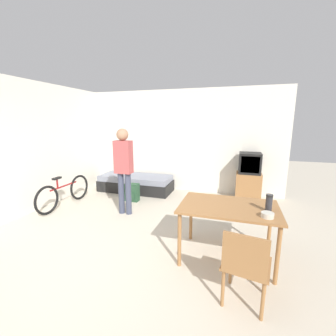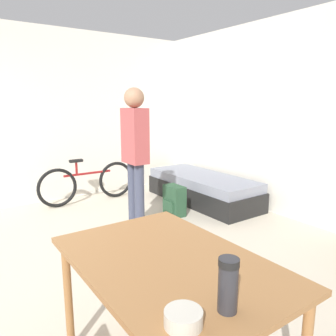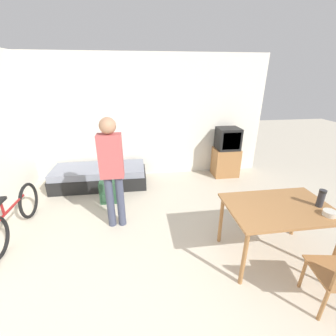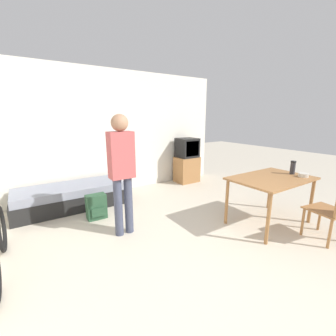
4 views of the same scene
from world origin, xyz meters
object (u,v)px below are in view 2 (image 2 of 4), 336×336
backpack (174,201)px  mate_bowl (183,318)px  person_standing (135,149)px  dining_table (169,275)px  bicycle (88,183)px  daybed (203,188)px  thermos_flask (228,282)px

backpack → mate_bowl: bearing=-35.4°
mate_bowl → person_standing: bearing=154.2°
dining_table → bicycle: bearing=165.3°
daybed → bicycle: size_ratio=1.26×
dining_table → backpack: dining_table is taller
bicycle → daybed: bearing=55.7°
daybed → bicycle: bearing=-124.3°
dining_table → backpack: (-2.29, 1.70, -0.48)m
bicycle → backpack: size_ratio=3.70×
dining_table → bicycle: 3.72m
person_standing → backpack: bearing=105.6°
dining_table → thermos_flask: thermos_flask is taller
bicycle → backpack: (1.29, 0.76, -0.10)m
person_standing → backpack: size_ratio=4.09×
person_standing → backpack: 1.11m
mate_bowl → backpack: (-2.74, 1.95, -0.59)m
person_standing → daybed: bearing=107.4°
mate_bowl → bicycle: bearing=163.6°
bicycle → backpack: bicycle is taller
daybed → backpack: 0.80m
daybed → thermos_flask: 3.99m
dining_table → person_standing: (-2.09, 0.97, 0.34)m
bicycle → person_standing: size_ratio=0.90×
person_standing → mate_bowl: size_ratio=11.97×
person_standing → backpack: (-0.20, 0.72, -0.81)m
dining_table → person_standing: size_ratio=0.74×
bicycle → backpack: bearing=30.5°
bicycle → mate_bowl: mate_bowl is taller
person_standing → thermos_flask: size_ratio=7.82×
dining_table → backpack: 2.89m
bicycle → dining_table: bearing=-14.7°
thermos_flask → backpack: bearing=147.6°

